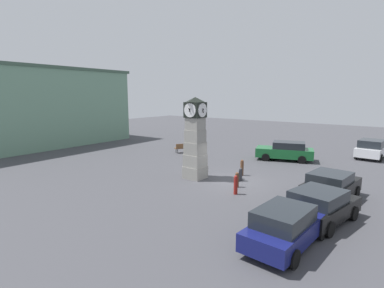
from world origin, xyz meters
name	(u,v)px	position (x,y,z in m)	size (l,w,h in m)	color
ground_plane	(231,181)	(0.00, 0.00, 0.00)	(86.80, 86.80, 0.00)	#424247
clock_tower	(195,140)	(-0.82, 2.27, 2.55)	(1.45, 1.37, 5.33)	gray
bollard_near_tower	(242,167)	(1.63, 0.10, 0.56)	(0.23, 0.23, 1.10)	brown
bollard_mid_row	(241,174)	(0.39, -0.46, 0.43)	(0.22, 0.22, 0.86)	#333338
bollard_far_row	(237,180)	(-0.90, -0.90, 0.46)	(0.23, 0.23, 0.91)	brown
bollard_end_row	(236,185)	(-2.10, -1.47, 0.55)	(0.22, 0.22, 1.08)	maroon
car_navy_sedan	(286,226)	(-6.09, -5.74, 0.77)	(4.22, 2.09, 1.51)	navy
car_near_tower	(320,205)	(-3.10, -6.16, 0.75)	(4.16, 2.68, 1.46)	black
car_by_building	(331,185)	(0.23, -5.87, 0.76)	(4.00, 2.38, 1.48)	black
car_far_lot	(372,149)	(13.57, -6.20, 0.82)	(4.24, 2.27, 1.63)	silver
car_silver_hatch	(285,151)	(8.16, -0.53, 0.81)	(3.22, 4.95, 1.58)	#19602D
bench	(183,147)	(5.54, 8.39, 0.52)	(1.65, 1.27, 0.90)	brown
warehouse_blue_far	(35,107)	(-1.13, 22.90, 4.16)	(20.40, 7.48, 8.30)	gray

